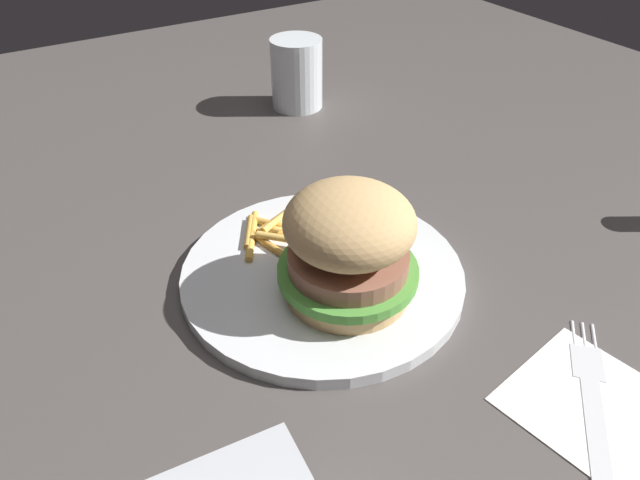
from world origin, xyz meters
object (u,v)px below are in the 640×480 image
sandwich (349,245)px  napkin (593,404)px  fork (594,400)px  drink_glass (297,76)px  plate (320,271)px  fries_pile (281,232)px

sandwich → napkin: 0.22m
fork → drink_glass: drink_glass is taller
plate → napkin: plate is taller
sandwich → drink_glass: bearing=66.1°
napkin → drink_glass: drink_glass is taller
fries_pile → sandwich: bearing=-83.8°
plate → fries_pile: (-0.01, 0.06, 0.01)m
napkin → drink_glass: size_ratio=1.15×
napkin → fork: 0.00m
drink_glass → fries_pile: bearing=-122.5°
fries_pile → napkin: bearing=-70.4°
fries_pile → fork: 0.30m
napkin → fork: fork is taller
drink_glass → plate: bearing=-116.7°
sandwich → fries_pile: sandwich is taller
plate → fork: 0.25m
sandwich → fork: sandwich is taller
napkin → plate: bearing=112.3°
sandwich → drink_glass: 0.42m
plate → sandwich: (0.00, -0.04, 0.06)m
plate → napkin: (0.09, -0.23, -0.01)m
sandwich → fork: 0.22m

